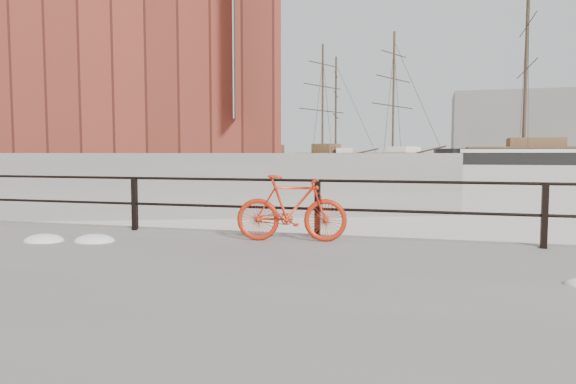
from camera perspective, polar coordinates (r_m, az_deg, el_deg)
The scene contains 13 objects.
ground at distance 8.92m, azimuth 26.25°, elevation -7.68°, with size 400.00×400.00×0.00m, color white.
far_quay at distance 89.24m, azimuth -9.92°, elevation 3.61°, with size 24.00×150.00×1.80m, color gray.
guardrail at distance 8.65m, azimuth 26.61°, elevation -2.35°, with size 28.00×0.10×1.00m, color black, non-canonical shape.
bicycle at distance 8.36m, azimuth 0.39°, elevation -1.82°, with size 1.80×0.27×1.08m, color red.
schooner_mid at distance 83.05m, azimuth 7.52°, elevation 2.97°, with size 29.16×12.34×20.95m, color silver, non-canonical shape.
schooner_left at distance 86.58m, azimuth 1.61°, elevation 3.05°, with size 24.51×11.14×18.61m, color white, non-canonical shape.
workboat_near at distance 45.46m, azimuth -21.47°, elevation 1.70°, with size 11.02×3.67×7.00m, color black, non-canonical shape.
workboat_far at distance 59.18m, azimuth -13.48°, elevation 2.40°, with size 9.72×3.36×7.00m, color black, non-canonical shape.
apartment_mustard at distance 57.64m, azimuth -14.17°, elevation 15.23°, with size 22.00×15.00×22.20m, color gold.
apartment_cream at distance 80.12m, azimuth -11.92°, elevation 11.76°, with size 20.00×15.00×21.20m, color beige.
apartment_grey at distance 102.01m, azimuth -10.74°, elevation 10.70°, with size 22.00×15.00×23.20m, color #979692.
apartment_brick at distance 124.74m, azimuth -9.94°, elevation 9.05°, with size 24.00×15.00×21.20m, color maroon.
industrial_west at distance 150.33m, azimuth 23.97°, elevation 6.62°, with size 32.00×18.00×18.00m, color gray.
Camera 1 is at (-1.67, -8.58, 1.77)m, focal length 32.00 mm.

